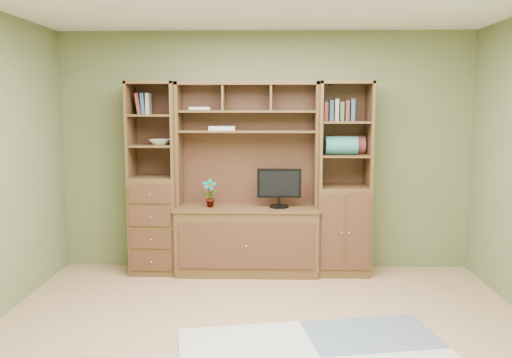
{
  "coord_description": "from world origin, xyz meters",
  "views": [
    {
      "loc": [
        0.05,
        -3.95,
        1.79
      ],
      "look_at": [
        -0.08,
        1.2,
        1.1
      ],
      "focal_mm": 38.0,
      "sensor_mm": 36.0,
      "label": 1
    }
  ],
  "objects_px": {
    "center_hutch": "(247,179)",
    "right_tower": "(343,179)",
    "monitor": "(279,181)",
    "left_tower": "(154,178)"
  },
  "relations": [
    {
      "from": "left_tower",
      "to": "center_hutch",
      "type": "bearing_deg",
      "value": -2.29
    },
    {
      "from": "right_tower",
      "to": "monitor",
      "type": "xyz_separation_m",
      "value": [
        -0.68,
        -0.07,
        -0.01
      ]
    },
    {
      "from": "center_hutch",
      "to": "monitor",
      "type": "xyz_separation_m",
      "value": [
        0.34,
        -0.03,
        -0.01
      ]
    },
    {
      "from": "monitor",
      "to": "center_hutch",
      "type": "bearing_deg",
      "value": 174.54
    },
    {
      "from": "right_tower",
      "to": "left_tower",
      "type": "bearing_deg",
      "value": 180.0
    },
    {
      "from": "center_hutch",
      "to": "monitor",
      "type": "bearing_deg",
      "value": -5.87
    },
    {
      "from": "center_hutch",
      "to": "monitor",
      "type": "relative_size",
      "value": 3.61
    },
    {
      "from": "left_tower",
      "to": "monitor",
      "type": "xyz_separation_m",
      "value": [
        1.34,
        -0.07,
        -0.01
      ]
    },
    {
      "from": "center_hutch",
      "to": "right_tower",
      "type": "height_order",
      "value": "same"
    },
    {
      "from": "center_hutch",
      "to": "left_tower",
      "type": "distance_m",
      "value": 1.0
    }
  ]
}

